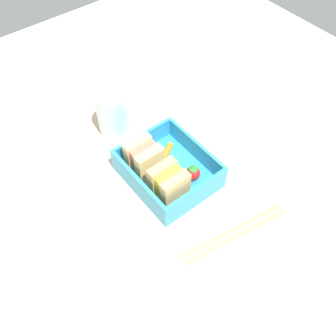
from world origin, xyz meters
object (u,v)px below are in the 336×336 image
(sandwich_left, at_px, (169,183))
(drinking_glass, at_px, (113,114))
(chopstick_pair, at_px, (235,232))
(strawberry_far_left, at_px, (193,173))
(folded_napkin, at_px, (232,147))
(sandwich_center_left, at_px, (144,158))
(carrot_stick_far_left, at_px, (166,154))

(sandwich_left, relative_size, drinking_glass, 0.64)
(chopstick_pair, bearing_deg, strawberry_far_left, -6.11)
(chopstick_pair, height_order, folded_napkin, chopstick_pair)
(sandwich_left, height_order, sandwich_center_left, same)
(drinking_glass, height_order, folded_napkin, drinking_glass)
(folded_napkin, bearing_deg, chopstick_pair, 137.06)
(sandwich_left, bearing_deg, folded_napkin, -85.20)
(sandwich_left, height_order, strawberry_far_left, sandwich_left)
(sandwich_center_left, distance_m, folded_napkin, 0.18)
(sandwich_left, distance_m, drinking_glass, 0.19)
(sandwich_left, height_order, carrot_stick_far_left, sandwich_left)
(sandwich_center_left, xyz_separation_m, folded_napkin, (-0.05, -0.17, -0.04))
(chopstick_pair, bearing_deg, sandwich_left, 18.55)
(chopstick_pair, height_order, drinking_glass, drinking_glass)
(sandwich_center_left, relative_size, folded_napkin, 0.40)
(carrot_stick_far_left, distance_m, folded_napkin, 0.13)
(sandwich_left, relative_size, chopstick_pair, 0.30)
(drinking_glass, distance_m, folded_napkin, 0.23)
(carrot_stick_far_left, bearing_deg, chopstick_pair, 177.73)
(strawberry_far_left, relative_size, drinking_glass, 0.34)
(sandwich_left, relative_size, strawberry_far_left, 1.86)
(sandwich_center_left, bearing_deg, drinking_glass, -7.35)
(carrot_stick_far_left, xyz_separation_m, chopstick_pair, (-0.19, 0.01, -0.01))
(drinking_glass, xyz_separation_m, folded_napkin, (-0.17, -0.15, -0.04))
(sandwich_left, xyz_separation_m, drinking_glass, (0.19, -0.02, 0.00))
(sandwich_center_left, xyz_separation_m, strawberry_far_left, (-0.07, -0.05, -0.02))
(sandwich_center_left, bearing_deg, strawberry_far_left, -142.02)
(sandwich_left, bearing_deg, drinking_glass, -4.69)
(carrot_stick_far_left, relative_size, chopstick_pair, 0.25)
(strawberry_far_left, bearing_deg, drinking_glass, 11.43)
(sandwich_center_left, relative_size, drinking_glass, 0.64)
(sandwich_center_left, distance_m, carrot_stick_far_left, 0.05)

